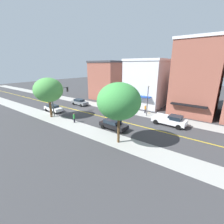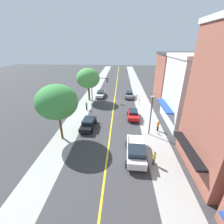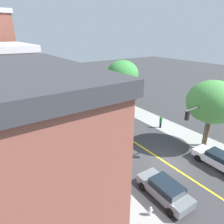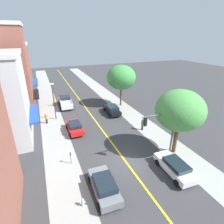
{
  "view_description": "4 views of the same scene",
  "coord_description": "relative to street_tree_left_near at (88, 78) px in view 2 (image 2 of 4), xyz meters",
  "views": [
    {
      "loc": [
        22.03,
        26.51,
        9.79
      ],
      "look_at": [
        1.54,
        11.1,
        1.97
      ],
      "focal_mm": 24.92,
      "sensor_mm": 36.0,
      "label": 1
    },
    {
      "loc": [
        -1.43,
        34.17,
        12.35
      ],
      "look_at": [
        -0.07,
        11.01,
        2.04
      ],
      "focal_mm": 24.42,
      "sensor_mm": 36.0,
      "label": 2
    },
    {
      "loc": [
        -13.65,
        -10.42,
        11.94
      ],
      "look_at": [
        1.18,
        11.12,
        1.46
      ],
      "focal_mm": 31.54,
      "sensor_mm": 36.0,
      "label": 3
    },
    {
      "loc": [
        -7.42,
        -14.08,
        12.65
      ],
      "look_at": [
        2.03,
        9.03,
        2.06
      ],
      "focal_mm": 28.78,
      "sensor_mm": 36.0,
      "label": 4
    }
  ],
  "objects": [
    {
      "name": "fire_hydrant",
      "position": [
        -11.72,
        -3.18,
        -4.9
      ],
      "size": [
        0.44,
        0.24,
        0.74
      ],
      "color": "silver",
      "rests_on": "ground"
    },
    {
      "name": "sidewalk_left",
      "position": [
        -12.6,
        0.36,
        -5.26
      ],
      "size": [
        3.48,
        126.0,
        0.01
      ],
      "primitive_type": "cube",
      "color": "#9E9E99",
      "rests_on": "ground"
    },
    {
      "name": "white_pickup_truck",
      "position": [
        -9.46,
        19.92,
        -4.34
      ],
      "size": [
        2.54,
        5.59,
        1.83
      ],
      "rotation": [
        0.0,
        0.0,
        1.53
      ],
      "color": "silver",
      "rests_on": "ground"
    },
    {
      "name": "red_sedan_left_curb",
      "position": [
        -9.86,
        9.22,
        -4.5
      ],
      "size": [
        2.02,
        4.33,
        1.44
      ],
      "rotation": [
        0.0,
        0.0,
        1.58
      ],
      "color": "red",
      "rests_on": "ground"
    },
    {
      "name": "street_tree_left_near",
      "position": [
        0.0,
        0.0,
        0.0
      ],
      "size": [
        5.32,
        5.32,
        7.55
      ],
      "color": "brown",
      "rests_on": "ground"
    },
    {
      "name": "white_sedan_right_curb",
      "position": [
        -2.38,
        -2.92,
        -4.51
      ],
      "size": [
        2.16,
        4.76,
        1.41
      ],
      "rotation": [
        0.0,
        0.0,
        1.53
      ],
      "color": "silver",
      "rests_on": "ground"
    },
    {
      "name": "pedestrian_green_shirt",
      "position": [
        -0.64,
        6.07,
        -4.38
      ],
      "size": [
        0.37,
        0.37,
        1.7
      ],
      "rotation": [
        0.0,
        0.0,
        5.2
      ],
      "color": "black",
      "rests_on": "ground"
    },
    {
      "name": "street_lamp",
      "position": [
        -11.88,
        14.61,
        -1.51
      ],
      "size": [
        0.7,
        0.36,
        6.02
      ],
      "color": "#38383D",
      "rests_on": "ground"
    },
    {
      "name": "sidewalk_right",
      "position": [
        0.45,
        0.36,
        -5.26
      ],
      "size": [
        3.48,
        126.0,
        0.01
      ],
      "primitive_type": "cube",
      "color": "#9E9E99",
      "rests_on": "ground"
    },
    {
      "name": "small_dog",
      "position": [
        -13.23,
        14.54,
        -4.96
      ],
      "size": [
        0.45,
        0.6,
        0.47
      ],
      "rotation": [
        0.0,
        0.0,
        2.11
      ],
      "color": "#C6B28C",
      "rests_on": "ground"
    },
    {
      "name": "ground_plane",
      "position": [
        -6.08,
        0.36,
        -5.27
      ],
      "size": [
        140.0,
        140.0,
        0.0
      ],
      "primitive_type": "plane",
      "color": "#38383A"
    },
    {
      "name": "street_tree_right_corner",
      "position": [
        0.7,
        16.45,
        0.26
      ],
      "size": [
        5.4,
        5.4,
        7.83
      ],
      "color": "brown",
      "rests_on": "ground"
    },
    {
      "name": "traffic_light_mast",
      "position": [
        -1.96,
        -0.14,
        -1.42
      ],
      "size": [
        4.19,
        0.32,
        5.87
      ],
      "rotation": [
        0.0,
        0.0,
        3.14
      ],
      "color": "#474C47",
      "rests_on": "ground"
    },
    {
      "name": "corner_shop_building",
      "position": [
        -20.95,
        -2.06,
        0.17
      ],
      "size": [
        9.54,
        8.63,
        10.84
      ],
      "rotation": [
        0.0,
        0.0,
        -1.57
      ],
      "color": "#935142",
      "rests_on": "ground"
    },
    {
      "name": "pedestrian_yellow_shirt",
      "position": [
        -11.37,
        21.06,
        -4.33
      ],
      "size": [
        0.33,
        0.33,
        1.75
      ],
      "rotation": [
        0.0,
        0.0,
        0.33
      ],
      "color": "brown",
      "rests_on": "ground"
    },
    {
      "name": "parking_meter",
      "position": [
        -11.65,
        2.42,
        -4.36
      ],
      "size": [
        0.12,
        0.18,
        1.37
      ],
      "color": "#4C4C51",
      "rests_on": "ground"
    },
    {
      "name": "tan_rowhouse",
      "position": [
        -20.94,
        10.63,
        0.29
      ],
      "size": [
        12.38,
        8.94,
        11.09
      ],
      "rotation": [
        0.0,
        0.0,
        -1.57
      ],
      "color": "silver",
      "rests_on": "ground"
    },
    {
      "name": "grey_sedan_left_curb",
      "position": [
        -9.68,
        -2.63,
        -4.48
      ],
      "size": [
        2.19,
        4.55,
        1.5
      ],
      "rotation": [
        0.0,
        0.0,
        1.53
      ],
      "color": "slate",
      "rests_on": "ground"
    },
    {
      "name": "pedestrian_orange_shirt",
      "position": [
        -13.4,
        13.56,
        -4.35
      ],
      "size": [
        0.37,
        0.37,
        1.74
      ],
      "rotation": [
        0.0,
        0.0,
        3.34
      ],
      "color": "black",
      "rests_on": "ground"
    },
    {
      "name": "road_centerline_stripe",
      "position": [
        -6.08,
        0.36,
        -5.26
      ],
      "size": [
        0.2,
        126.0,
        0.0
      ],
      "primitive_type": "cube",
      "color": "yellow",
      "rests_on": "ground"
    },
    {
      "name": "black_sedan_right_curb",
      "position": [
        -2.45,
        13.26,
        -4.48
      ],
      "size": [
        2.22,
        4.67,
        1.51
      ],
      "rotation": [
        0.0,
        0.0,
        1.53
      ],
      "color": "black",
      "rests_on": "ground"
    }
  ]
}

